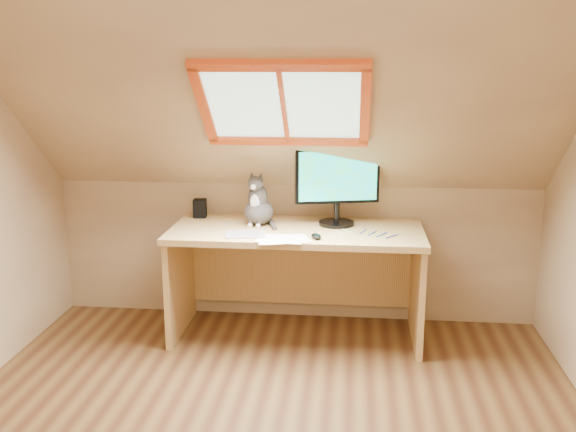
# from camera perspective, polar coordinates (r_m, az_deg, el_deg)

# --- Properties ---
(room_shell) EXTENTS (3.52, 3.52, 2.41)m
(room_shell) POSITION_cam_1_polar(r_m,az_deg,el_deg) (2.75, -3.00, 4.40)
(room_shell) COLOR tan
(room_shell) RESTS_ON ground
(desk) EXTENTS (1.70, 0.74, 0.77)m
(desk) POSITION_cam_1_polar(r_m,az_deg,el_deg) (4.45, 0.84, -3.77)
(desk) COLOR tan
(desk) RESTS_ON ground
(monitor) EXTENTS (0.57, 0.24, 0.53)m
(monitor) POSITION_cam_1_polar(r_m,az_deg,el_deg) (4.35, 4.41, 3.10)
(monitor) COLOR black
(monitor) RESTS_ON desk
(cat) EXTENTS (0.25, 0.28, 0.38)m
(cat) POSITION_cam_1_polar(r_m,az_deg,el_deg) (4.39, -2.66, 0.94)
(cat) COLOR #4C4543
(cat) RESTS_ON desk
(desk_speaker) EXTENTS (0.10, 0.10, 0.13)m
(desk_speaker) POSITION_cam_1_polar(r_m,az_deg,el_deg) (4.66, -7.84, 0.68)
(desk_speaker) COLOR black
(desk_speaker) RESTS_ON desk
(graphics_tablet) EXTENTS (0.28, 0.22, 0.01)m
(graphics_tablet) POSITION_cam_1_polar(r_m,az_deg,el_deg) (4.16, -3.81, -1.63)
(graphics_tablet) COLOR #B2B2B7
(graphics_tablet) RESTS_ON desk
(mouse) EXTENTS (0.09, 0.12, 0.03)m
(mouse) POSITION_cam_1_polar(r_m,az_deg,el_deg) (4.07, 2.51, -1.81)
(mouse) COLOR black
(mouse) RESTS_ON desk
(papers) EXTENTS (0.35, 0.30, 0.01)m
(papers) POSITION_cam_1_polar(r_m,az_deg,el_deg) (4.07, -0.51, -1.98)
(papers) COLOR white
(papers) RESTS_ON desk
(cables) EXTENTS (0.51, 0.26, 0.01)m
(cables) POSITION_cam_1_polar(r_m,az_deg,el_deg) (4.18, 6.62, -1.62)
(cables) COLOR silver
(cables) RESTS_ON desk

